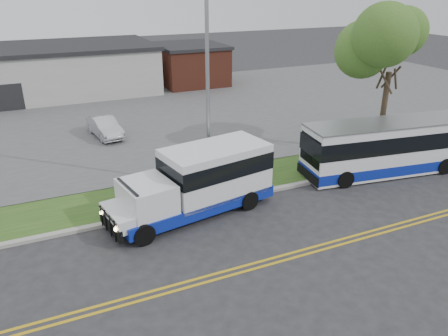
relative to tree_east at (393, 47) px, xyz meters
name	(u,v)px	position (x,y,z in m)	size (l,w,h in m)	color
ground	(169,226)	(-14.00, -3.00, -6.20)	(140.00, 140.00, 0.00)	#28282B
lane_line_north	(202,277)	(-14.00, -6.85, -6.20)	(70.00, 0.12, 0.01)	gold
lane_line_south	(205,282)	(-14.00, -7.15, -6.20)	(70.00, 0.12, 0.01)	gold
curb	(161,213)	(-14.00, -1.90, -6.13)	(80.00, 0.30, 0.15)	#9E9B93
verge	(150,196)	(-14.00, -0.10, -6.15)	(80.00, 3.30, 0.10)	#254918
parking_lot	(100,119)	(-14.00, 14.00, -6.15)	(80.00, 25.00, 0.10)	#4C4C4F
commercial_building	(8,73)	(-20.00, 24.00, -4.02)	(25.40, 10.40, 4.35)	#9E9E99
brick_wing	(190,64)	(-3.50, 23.00, -4.24)	(6.30, 7.30, 3.90)	brown
tree_east	(393,47)	(0.00, 0.00, 0.00)	(5.20, 5.20, 8.33)	#32231B
streetlight_near	(208,84)	(-11.00, -0.27, -0.97)	(0.35, 1.53, 9.50)	gray
shuttle_bus	(201,179)	(-12.20, -2.27, -4.67)	(7.79, 3.67, 2.88)	navy
transit_bus	(396,146)	(-1.13, -2.40, -4.77)	(10.44, 3.68, 2.84)	silver
parked_car_a	(105,127)	(-14.35, 9.59, -5.46)	(1.37, 3.91, 1.29)	#B3B6BB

